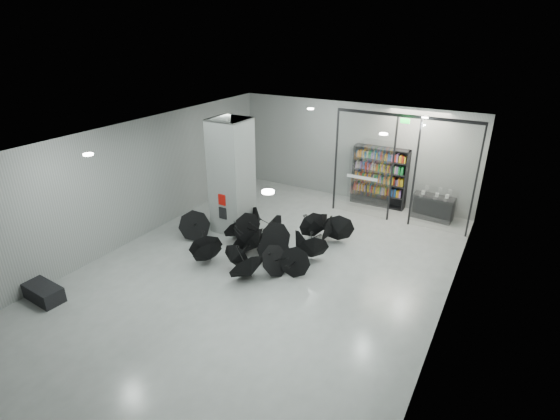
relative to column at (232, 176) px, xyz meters
The scene contains 10 objects.
room 3.31m from the column, 38.66° to the right, with size 14.00×14.02×4.01m.
column is the anchor object (origin of this frame).
fire_cabinet 0.90m from the column, 90.00° to the right, with size 0.28×0.04×0.38m, color #A50A07.
info_panel 1.31m from the column, 90.00° to the right, with size 0.30×0.03×0.42m, color black.
exit_sign 6.18m from the column, 33.96° to the left, with size 0.30×0.06×0.15m, color #0CE533.
glass_partition 6.02m from the column, 35.58° to the left, with size 5.06×0.08×4.00m.
bench 6.65m from the column, 108.20° to the right, with size 1.32×0.56×0.42m, color black.
bookshelf 6.14m from the column, 51.30° to the left, with size 2.19×0.44×2.41m, color black, non-canonical shape.
shop_counter 7.64m from the column, 36.42° to the left, with size 1.52×0.61×0.91m, color black.
umbrella_cluster 2.77m from the column, 24.89° to the right, with size 5.96×4.83×1.34m.
Camera 1 is at (5.83, -9.30, 6.81)m, focal length 27.39 mm.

